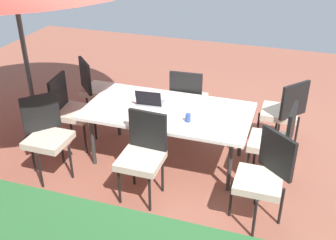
{
  "coord_description": "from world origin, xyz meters",
  "views": [
    {
      "loc": [
        -1.37,
        4.17,
        2.97
      ],
      "look_at": [
        0.0,
        0.0,
        0.58
      ],
      "focal_mm": 43.56,
      "sensor_mm": 36.0,
      "label": 1
    }
  ],
  "objects_px": {
    "chair_east": "(71,108)",
    "cup": "(188,118)",
    "chair_northwest": "(264,175)",
    "chair_south": "(188,98)",
    "chair_north": "(143,153)",
    "dining_table": "(168,113)",
    "chair_southwest": "(284,110)",
    "chair_west": "(275,139)",
    "laptop": "(150,101)",
    "chair_northeast": "(46,133)",
    "chair_southeast": "(96,87)"
  },
  "relations": [
    {
      "from": "chair_east",
      "to": "cup",
      "type": "xyz_separation_m",
      "value": [
        -1.64,
        0.17,
        0.22
      ]
    },
    {
      "from": "chair_east",
      "to": "chair_northwest",
      "type": "bearing_deg",
      "value": -111.54
    },
    {
      "from": "chair_south",
      "to": "chair_north",
      "type": "relative_size",
      "value": 1.0
    },
    {
      "from": "dining_table",
      "to": "chair_southwest",
      "type": "distance_m",
      "value": 1.54
    },
    {
      "from": "chair_west",
      "to": "laptop",
      "type": "xyz_separation_m",
      "value": [
        1.55,
        -0.07,
        0.22
      ]
    },
    {
      "from": "chair_north",
      "to": "cup",
      "type": "relative_size",
      "value": 10.06
    },
    {
      "from": "chair_northeast",
      "to": "cup",
      "type": "height_order",
      "value": "chair_northeast"
    },
    {
      "from": "chair_north",
      "to": "laptop",
      "type": "bearing_deg",
      "value": 108.04
    },
    {
      "from": "chair_northeast",
      "to": "chair_southeast",
      "type": "distance_m",
      "value": 1.38
    },
    {
      "from": "chair_south",
      "to": "chair_north",
      "type": "bearing_deg",
      "value": 83.37
    },
    {
      "from": "chair_northeast",
      "to": "cup",
      "type": "xyz_separation_m",
      "value": [
        -1.58,
        -0.49,
        0.22
      ]
    },
    {
      "from": "chair_west",
      "to": "chair_north",
      "type": "distance_m",
      "value": 1.52
    },
    {
      "from": "dining_table",
      "to": "chair_south",
      "type": "xyz_separation_m",
      "value": [
        -0.04,
        -0.74,
        -0.12
      ]
    },
    {
      "from": "chair_southwest",
      "to": "cup",
      "type": "relative_size",
      "value": 10.06
    },
    {
      "from": "chair_northwest",
      "to": "chair_southeast",
      "type": "bearing_deg",
      "value": -168.6
    },
    {
      "from": "chair_southeast",
      "to": "chair_north",
      "type": "relative_size",
      "value": 1.0
    },
    {
      "from": "chair_northwest",
      "to": "dining_table",
      "type": "bearing_deg",
      "value": -170.46
    },
    {
      "from": "chair_southeast",
      "to": "chair_northeast",
      "type": "bearing_deg",
      "value": 137.94
    },
    {
      "from": "chair_south",
      "to": "laptop",
      "type": "xyz_separation_m",
      "value": [
        0.3,
        0.68,
        0.22
      ]
    },
    {
      "from": "chair_north",
      "to": "laptop",
      "type": "relative_size",
      "value": 2.89
    },
    {
      "from": "dining_table",
      "to": "chair_northwest",
      "type": "relative_size",
      "value": 2.05
    },
    {
      "from": "chair_southwest",
      "to": "chair_northeast",
      "type": "distance_m",
      "value": 2.99
    },
    {
      "from": "chair_northeast",
      "to": "chair_northwest",
      "type": "distance_m",
      "value": 2.52
    },
    {
      "from": "dining_table",
      "to": "chair_southwest",
      "type": "height_order",
      "value": "chair_southwest"
    },
    {
      "from": "chair_east",
      "to": "cup",
      "type": "distance_m",
      "value": 1.67
    },
    {
      "from": "dining_table",
      "to": "chair_southeast",
      "type": "xyz_separation_m",
      "value": [
        1.32,
        -0.67,
        -0.12
      ]
    },
    {
      "from": "laptop",
      "to": "chair_south",
      "type": "bearing_deg",
      "value": -118.25
    },
    {
      "from": "chair_southwest",
      "to": "chair_east",
      "type": "bearing_deg",
      "value": -32.95
    },
    {
      "from": "dining_table",
      "to": "laptop",
      "type": "bearing_deg",
      "value": -12.65
    },
    {
      "from": "chair_south",
      "to": "chair_northwest",
      "type": "bearing_deg",
      "value": 125.8
    },
    {
      "from": "chair_north",
      "to": "chair_northwest",
      "type": "height_order",
      "value": "same"
    },
    {
      "from": "chair_northwest",
      "to": "chair_north",
      "type": "bearing_deg",
      "value": -139.63
    },
    {
      "from": "chair_northeast",
      "to": "chair_west",
      "type": "distance_m",
      "value": 2.66
    },
    {
      "from": "dining_table",
      "to": "cup",
      "type": "xyz_separation_m",
      "value": [
        -0.31,
        0.21,
        0.1
      ]
    },
    {
      "from": "cup",
      "to": "chair_west",
      "type": "bearing_deg",
      "value": -168.35
    },
    {
      "from": "dining_table",
      "to": "chair_east",
      "type": "relative_size",
      "value": 2.05
    },
    {
      "from": "chair_west",
      "to": "cup",
      "type": "distance_m",
      "value": 1.03
    },
    {
      "from": "chair_southeast",
      "to": "laptop",
      "type": "height_order",
      "value": "chair_southeast"
    },
    {
      "from": "chair_northwest",
      "to": "laptop",
      "type": "bearing_deg",
      "value": -167.75
    },
    {
      "from": "chair_northeast",
      "to": "laptop",
      "type": "relative_size",
      "value": 2.89
    },
    {
      "from": "chair_east",
      "to": "chair_northwest",
      "type": "distance_m",
      "value": 2.67
    },
    {
      "from": "cup",
      "to": "chair_northwest",
      "type": "bearing_deg",
      "value": 150.61
    },
    {
      "from": "chair_northeast",
      "to": "chair_southeast",
      "type": "relative_size",
      "value": 1.0
    },
    {
      "from": "chair_south",
      "to": "laptop",
      "type": "relative_size",
      "value": 2.89
    },
    {
      "from": "chair_south",
      "to": "cup",
      "type": "relative_size",
      "value": 10.06
    },
    {
      "from": "dining_table",
      "to": "cup",
      "type": "relative_size",
      "value": 20.64
    },
    {
      "from": "chair_southwest",
      "to": "chair_northeast",
      "type": "xyz_separation_m",
      "value": [
        2.6,
        1.48,
        0.0
      ]
    },
    {
      "from": "chair_west",
      "to": "chair_southwest",
      "type": "bearing_deg",
      "value": -176.62
    },
    {
      "from": "chair_southwest",
      "to": "chair_east",
      "type": "distance_m",
      "value": 2.78
    },
    {
      "from": "chair_southeast",
      "to": "chair_east",
      "type": "xyz_separation_m",
      "value": [
        0.01,
        0.72,
        0.0
      ]
    }
  ]
}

